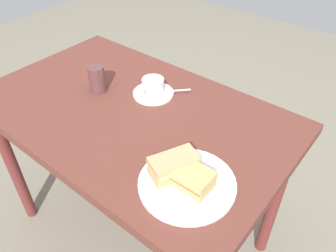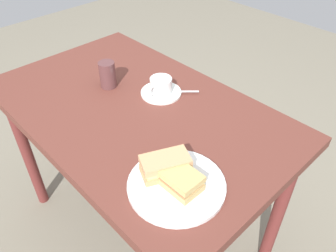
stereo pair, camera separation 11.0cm
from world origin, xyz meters
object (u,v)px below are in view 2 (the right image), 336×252
dining_table (137,126)px  sandwich_plate (176,185)px  sandwich_front (178,178)px  coffee_saucer (162,93)px  coffee_cup (161,85)px  drinking_glass (108,75)px  sandwich_back (165,165)px  spoon (182,91)px

dining_table → sandwich_plate: bearing=-23.2°
sandwich_front → coffee_saucer: 0.47m
coffee_saucer → coffee_cup: size_ratio=1.42×
sandwich_plate → coffee_saucer: (-0.37, 0.29, -0.00)m
sandwich_front → coffee_cup: bearing=142.7°
sandwich_plate → coffee_cup: size_ratio=2.50×
sandwich_plate → drinking_glass: size_ratio=2.62×
sandwich_front → sandwich_back: 0.06m
sandwich_back → drinking_glass: drinking_glass is taller
sandwich_front → sandwich_back: size_ratio=0.85×
sandwich_plate → drinking_glass: bearing=162.8°
coffee_saucer → spoon: bearing=46.9°
sandwich_back → coffee_saucer: sandwich_back is taller
coffee_cup → sandwich_back: bearing=-41.3°
sandwich_plate → coffee_cup: 0.47m
sandwich_back → coffee_saucer: bearing=138.6°
coffee_cup → spoon: bearing=47.7°
sandwich_back → coffee_cup: (-0.32, 0.28, -0.00)m
sandwich_back → spoon: size_ratio=1.94×
coffee_saucer → coffee_cup: coffee_cup is taller
dining_table → sandwich_plate: 0.42m
sandwich_plate → spoon: spoon is taller
spoon → drinking_glass: drinking_glass is taller
sandwich_front → coffee_cup: (-0.37, 0.28, 0.00)m
sandwich_back → coffee_saucer: size_ratio=0.99×
dining_table → sandwich_front: bearing=-22.9°
sandwich_plate → sandwich_front: size_ratio=2.09×
sandwich_back → spoon: 0.43m
dining_table → coffee_saucer: size_ratio=7.37×
dining_table → spoon: bearing=72.6°
coffee_saucer → coffee_cup: bearing=-88.1°
dining_table → drinking_glass: drinking_glass is taller
spoon → coffee_saucer: bearing=-133.1°
sandwich_back → drinking_glass: bearing=161.9°
coffee_cup → spoon: (0.05, 0.06, -0.03)m
sandwich_plate → sandwich_front: sandwich_front is taller
drinking_glass → coffee_saucer: bearing=31.2°
dining_table → sandwich_back: bearing=-25.6°
coffee_cup → coffee_saucer: bearing=91.9°
dining_table → sandwich_back: size_ratio=7.47×
dining_table → sandwich_plate: (0.37, -0.16, 0.10)m
dining_table → drinking_glass: (-0.18, 0.01, 0.14)m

